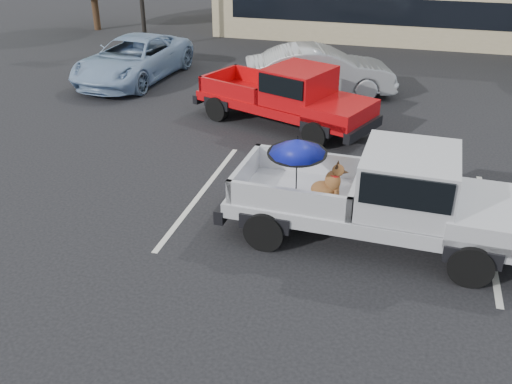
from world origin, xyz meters
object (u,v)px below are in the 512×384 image
at_px(silver_pickup, 393,193).
at_px(red_pickup, 294,95).
at_px(blue_suv, 133,59).
at_px(silver_sedan, 320,71).

bearing_deg(silver_pickup, red_pickup, 121.31).
distance_m(silver_pickup, red_pickup, 6.23).
relative_size(red_pickup, blue_suv, 1.04).
bearing_deg(red_pickup, silver_pickup, -39.26).
relative_size(silver_pickup, silver_sedan, 1.20).
relative_size(silver_pickup, blue_suv, 1.08).
height_order(red_pickup, silver_sedan, red_pickup).
xyz_separation_m(silver_pickup, blue_suv, (-9.46, 8.57, -0.31)).
xyz_separation_m(silver_pickup, red_pickup, (-3.02, 5.44, -0.10)).
relative_size(red_pickup, silver_sedan, 1.16).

